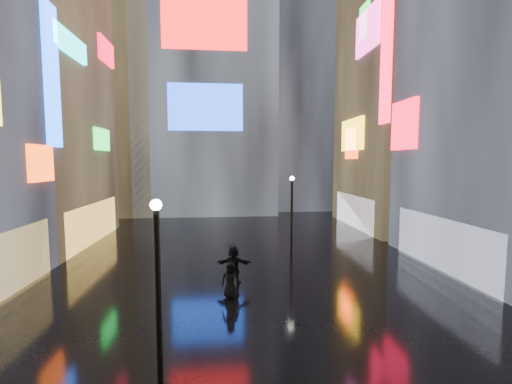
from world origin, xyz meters
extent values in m
plane|color=black|center=(0.00, 20.00, 0.00)|extent=(140.00, 140.00, 0.00)
cube|color=#F2410C|center=(-10.85, 18.32, 6.06)|extent=(0.25, 2.24, 1.94)
cube|color=blue|center=(-10.85, 20.00, 11.00)|extent=(0.25, 1.40, 8.00)
cube|color=black|center=(-16.00, 26.00, 11.00)|extent=(10.00, 12.00, 22.00)
cube|color=#FFC659|center=(-11.10, 26.00, 1.50)|extent=(0.20, 10.00, 3.00)
cube|color=#18DA38|center=(-10.85, 27.82, 7.91)|extent=(0.25, 3.00, 1.71)
cube|color=#18DFE6|center=(-10.85, 22.61, 13.61)|extent=(0.25, 4.84, 1.37)
cube|color=red|center=(-10.85, 29.70, 15.31)|extent=(0.25, 3.32, 1.94)
cube|color=white|center=(11.10, 17.00, 1.50)|extent=(0.20, 9.00, 3.00)
cube|color=red|center=(10.85, 21.12, 8.58)|extent=(0.25, 2.99, 3.26)
cube|color=red|center=(10.85, 24.00, 14.00)|extent=(0.25, 1.40, 10.00)
cube|color=black|center=(16.00, 30.00, 14.00)|extent=(10.00, 12.00, 28.00)
cube|color=white|center=(11.10, 30.00, 1.50)|extent=(0.20, 9.00, 3.00)
cube|color=yellow|center=(10.85, 30.32, 8.66)|extent=(0.25, 4.92, 2.91)
cube|color=#F230A2|center=(10.85, 27.51, 17.02)|extent=(0.25, 4.36, 3.46)
cube|color=#F2410C|center=(10.85, 30.44, 7.84)|extent=(0.25, 2.63, 2.87)
cube|color=#18DA38|center=(10.85, 28.19, 17.94)|extent=(0.25, 1.69, 2.90)
cube|color=black|center=(-3.00, 44.00, 21.00)|extent=(16.00, 14.00, 42.00)
cube|color=#FF1414|center=(-3.00, 36.90, 21.00)|extent=(9.00, 0.20, 6.00)
cube|color=#194CFF|center=(-3.00, 36.90, 12.00)|extent=(8.00, 0.20, 5.00)
cube|color=black|center=(9.00, 46.00, 17.00)|extent=(12.00, 12.00, 34.00)
cube|color=black|center=(-14.00, 42.00, 13.00)|extent=(10.00, 10.00, 26.00)
cylinder|color=black|center=(-2.97, 7.98, 2.50)|extent=(0.16, 0.16, 5.00)
sphere|color=white|center=(-2.97, 7.98, 5.05)|extent=(0.30, 0.30, 0.30)
cylinder|color=black|center=(3.29, 21.18, 2.50)|extent=(0.16, 0.16, 5.00)
sphere|color=white|center=(3.29, 21.18, 5.05)|extent=(0.30, 0.30, 0.30)
imported|color=black|center=(-0.95, 14.15, 0.82)|extent=(0.82, 0.54, 1.65)
imported|color=black|center=(-0.74, 15.96, 0.96)|extent=(1.84, 0.80, 1.92)
imported|color=black|center=(-0.95, 14.15, 2.07)|extent=(1.27, 1.26, 0.85)
camera|label=1|loc=(-1.28, -0.90, 6.15)|focal=24.00mm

